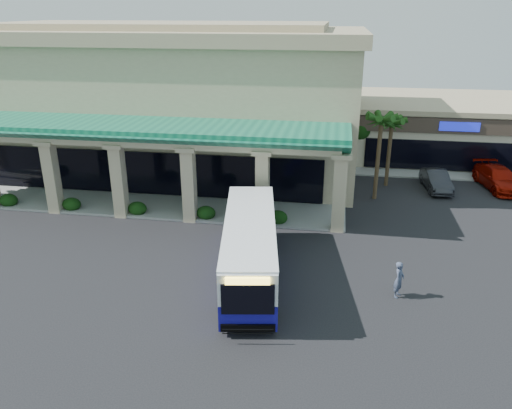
% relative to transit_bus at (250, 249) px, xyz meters
% --- Properties ---
extents(ground, '(110.00, 110.00, 0.00)m').
position_rel_transit_bus_xyz_m(ground, '(-1.83, 1.00, -1.47)').
color(ground, black).
extents(main_building, '(30.80, 14.80, 11.35)m').
position_rel_transit_bus_xyz_m(main_building, '(-9.83, 17.00, 4.21)').
color(main_building, '#BFAD88').
rests_on(main_building, ground).
extents(arcade, '(30.00, 6.20, 5.70)m').
position_rel_transit_bus_xyz_m(arcade, '(-9.83, 7.80, 1.38)').
color(arcade, '#106047').
rests_on(arcade, ground).
extents(strip_mall, '(22.50, 12.50, 4.90)m').
position_rel_transit_bus_xyz_m(strip_mall, '(16.17, 25.00, 0.98)').
color(strip_mall, beige).
rests_on(strip_mall, ground).
extents(palm_0, '(2.40, 2.40, 6.60)m').
position_rel_transit_bus_xyz_m(palm_0, '(6.67, 12.00, 1.83)').
color(palm_0, '#183F10').
rests_on(palm_0, ground).
extents(palm_1, '(2.40, 2.40, 5.80)m').
position_rel_transit_bus_xyz_m(palm_1, '(7.67, 15.00, 1.43)').
color(palm_1, '#183F10').
rests_on(palm_1, ground).
extents(broadleaf_tree, '(2.60, 2.60, 4.81)m').
position_rel_transit_bus_xyz_m(broadleaf_tree, '(5.67, 20.00, 0.94)').
color(broadleaf_tree, black).
rests_on(broadleaf_tree, ground).
extents(transit_bus, '(4.08, 10.78, 2.94)m').
position_rel_transit_bus_xyz_m(transit_bus, '(0.00, 0.00, 0.00)').
color(transit_bus, '#151190').
rests_on(transit_bus, ground).
extents(pedestrian, '(0.63, 0.75, 1.74)m').
position_rel_transit_bus_xyz_m(pedestrian, '(7.00, -0.75, -0.60)').
color(pedestrian, '#3B455C').
rests_on(pedestrian, ground).
extents(car_white, '(1.89, 4.39, 1.41)m').
position_rel_transit_bus_xyz_m(car_white, '(11.16, 14.65, -0.77)').
color(car_white, '#26262B').
rests_on(car_white, ground).
extents(car_red, '(3.07, 5.62, 1.54)m').
position_rel_transit_bus_xyz_m(car_red, '(15.68, 15.66, -0.70)').
color(car_red, '#950F03').
rests_on(car_red, ground).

